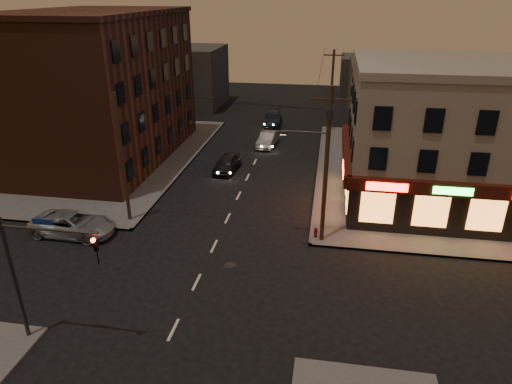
% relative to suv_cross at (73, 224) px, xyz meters
% --- Properties ---
extents(ground, '(120.00, 120.00, 0.00)m').
position_rel_suv_cross_xyz_m(ground, '(9.67, -4.00, -0.78)').
color(ground, black).
rests_on(ground, ground).
extents(sidewalk_ne, '(24.00, 28.00, 0.15)m').
position_rel_suv_cross_xyz_m(sidewalk_ne, '(27.67, 15.00, -0.71)').
color(sidewalk_ne, '#514F4C').
rests_on(sidewalk_ne, ground).
extents(sidewalk_nw, '(24.00, 28.00, 0.15)m').
position_rel_suv_cross_xyz_m(sidewalk_nw, '(-8.33, 15.00, -0.71)').
color(sidewalk_nw, '#514F4C').
rests_on(sidewalk_nw, ground).
extents(pizza_building, '(15.85, 12.85, 10.50)m').
position_rel_suv_cross_xyz_m(pizza_building, '(25.60, 9.43, 4.57)').
color(pizza_building, gray).
rests_on(pizza_building, sidewalk_ne).
extents(brick_apartment, '(12.00, 20.00, 13.00)m').
position_rel_suv_cross_xyz_m(brick_apartment, '(-4.83, 15.00, 5.87)').
color(brick_apartment, '#492417').
rests_on(brick_apartment, sidewalk_nw).
extents(bg_building_ne_a, '(10.00, 12.00, 7.00)m').
position_rel_suv_cross_xyz_m(bg_building_ne_a, '(23.67, 34.00, 2.72)').
color(bg_building_ne_a, '#3F3D3A').
rests_on(bg_building_ne_a, ground).
extents(bg_building_nw, '(9.00, 10.00, 8.00)m').
position_rel_suv_cross_xyz_m(bg_building_nw, '(-3.33, 38.00, 3.22)').
color(bg_building_nw, '#3F3D3A').
rests_on(bg_building_nw, ground).
extents(bg_building_ne_b, '(8.00, 8.00, 6.00)m').
position_rel_suv_cross_xyz_m(bg_building_ne_b, '(21.67, 48.00, 2.22)').
color(bg_building_ne_b, '#3F3D3A').
rests_on(bg_building_ne_b, ground).
extents(utility_pole_main, '(4.20, 0.44, 10.00)m').
position_rel_suv_cross_xyz_m(utility_pole_main, '(16.35, 1.80, 4.98)').
color(utility_pole_main, '#382619').
rests_on(utility_pole_main, sidewalk_ne).
extents(utility_pole_far, '(0.26, 0.26, 9.00)m').
position_rel_suv_cross_xyz_m(utility_pole_far, '(16.47, 28.00, 3.87)').
color(utility_pole_far, '#382619').
rests_on(utility_pole_far, sidewalk_ne).
extents(utility_pole_west, '(0.24, 0.24, 9.00)m').
position_rel_suv_cross_xyz_m(utility_pole_west, '(2.87, 2.50, 3.87)').
color(utility_pole_west, '#382619').
rests_on(utility_pole_west, sidewalk_nw).
extents(traffic_signal, '(4.49, 0.32, 6.47)m').
position_rel_suv_cross_xyz_m(traffic_signal, '(4.10, -9.60, 3.38)').
color(traffic_signal, '#333538').
rests_on(traffic_signal, ground).
extents(suv_cross, '(5.70, 2.77, 1.56)m').
position_rel_suv_cross_xyz_m(suv_cross, '(0.00, 0.00, 0.00)').
color(suv_cross, '#909498').
rests_on(suv_cross, ground).
extents(sedan_near, '(2.15, 4.50, 1.49)m').
position_rel_suv_cross_xyz_m(sedan_near, '(7.56, 13.24, -0.04)').
color(sedan_near, black).
rests_on(sedan_near, ground).
extents(sedan_mid, '(2.00, 4.58, 1.47)m').
position_rel_suv_cross_xyz_m(sedan_mid, '(10.17, 21.06, -0.05)').
color(sedan_mid, gray).
rests_on(sedan_mid, ground).
extents(sedan_far, '(2.41, 5.20, 1.47)m').
position_rel_suv_cross_xyz_m(sedan_far, '(9.61, 29.56, -0.05)').
color(sedan_far, '#171E2E').
rests_on(sedan_far, ground).
extents(fire_hydrant, '(0.33, 0.33, 0.74)m').
position_rel_suv_cross_xyz_m(fire_hydrant, '(16.07, 2.00, -0.23)').
color(fire_hydrant, maroon).
rests_on(fire_hydrant, sidewalk_ne).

